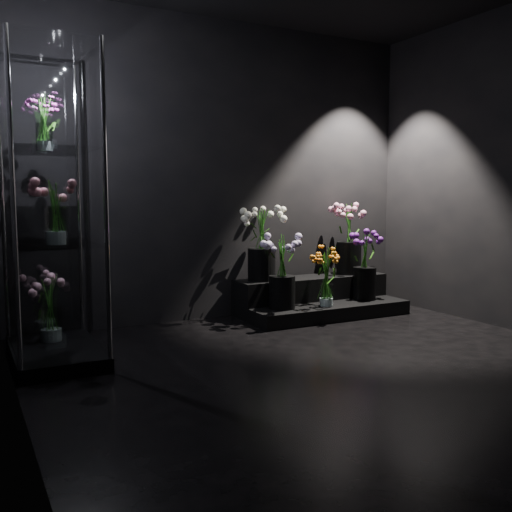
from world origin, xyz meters
TOP-DOWN VIEW (x-y plane):
  - floor at (0.00, 0.00)m, footprint 4.00×4.00m
  - wall_back at (0.00, 2.00)m, footprint 4.00×0.00m
  - wall_left at (-2.00, 0.00)m, footprint 0.00×4.00m
  - display_riser at (0.87, 1.68)m, footprint 1.62×0.72m
  - display_case at (-1.69, 1.19)m, footprint 0.59×0.98m
  - bouquet_orange_bells at (0.78, 1.39)m, footprint 0.27×0.27m
  - bouquet_lilac at (0.35, 1.49)m, footprint 0.48×0.48m
  - bouquet_purple at (1.32, 1.51)m, footprint 0.41×0.41m
  - bouquet_cream_roses at (0.30, 1.79)m, footprint 0.50×0.50m
  - bouquet_pink_roses at (1.32, 1.78)m, footprint 0.41×0.41m
  - bouquet_case_pink at (-1.68, 0.98)m, footprint 0.32×0.32m
  - bouquet_case_magenta at (-1.69, 1.32)m, footprint 0.23×0.23m
  - bouquet_case_base_pink at (-1.69, 1.37)m, footprint 0.31×0.31m

SIDE VIEW (x-z plane):
  - floor at x=0.00m, z-range 0.00..0.00m
  - display_riser at x=0.87m, z-range -0.03..0.33m
  - bouquet_case_base_pink at x=-1.69m, z-range 0.11..0.61m
  - bouquet_orange_bells at x=0.78m, z-range 0.14..0.70m
  - bouquet_lilac at x=0.35m, z-range 0.19..0.86m
  - bouquet_purple at x=1.32m, z-range 0.19..0.87m
  - bouquet_cream_roses at x=0.30m, z-range 0.41..1.09m
  - bouquet_pink_roses at x=1.32m, z-range 0.41..1.13m
  - bouquet_case_pink at x=-1.68m, z-range 0.86..1.28m
  - display_case at x=-1.69m, z-range 0.00..2.16m
  - wall_back at x=0.00m, z-range -0.60..3.40m
  - wall_left at x=-2.00m, z-range -0.60..3.40m
  - bouquet_case_magenta at x=-1.69m, z-range 1.49..1.86m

